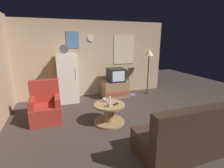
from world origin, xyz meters
TOP-DOWN VIEW (x-y plane):
  - ground_plane at (0.00, 0.00)m, footprint 12.00×12.00m
  - wall_with_art at (0.01, 2.45)m, footprint 5.20×0.12m
  - fridge at (-0.94, 2.03)m, footprint 0.60×0.62m
  - tv_stand at (0.60, 1.92)m, footprint 0.84×0.53m
  - crt_tv at (0.62, 1.92)m, footprint 0.54×0.51m
  - standing_lamp at (1.85, 1.92)m, footprint 0.32×0.32m
  - coffee_table at (-0.17, 0.23)m, footprint 0.72×0.72m
  - wine_glass at (-0.13, 0.30)m, footprint 0.05×0.05m
  - mug_ceramic_white at (-0.24, 0.41)m, footprint 0.08×0.08m
  - mug_ceramic_tan at (-0.23, 0.08)m, footprint 0.08×0.08m
  - remote_control at (-0.04, 0.15)m, footprint 0.15×0.12m
  - armchair at (-1.57, 0.86)m, footprint 0.68×0.68m
  - couch at (0.74, -1.25)m, footprint 1.70×0.80m
  - book_stack at (1.21, 1.84)m, footprint 0.20×0.14m

SIDE VIEW (x-z plane):
  - ground_plane at x=0.00m, z-range 0.00..0.00m
  - book_stack at x=1.21m, z-range 0.00..0.06m
  - coffee_table at x=-0.17m, z-range 0.00..0.46m
  - tv_stand at x=0.60m, z-range 0.00..0.55m
  - couch at x=0.74m, z-range -0.15..0.77m
  - armchair at x=-1.57m, z-range -0.14..0.82m
  - remote_control at x=-0.04m, z-range 0.46..0.49m
  - mug_ceramic_white at x=-0.24m, z-range 0.46..0.55m
  - mug_ceramic_tan at x=-0.23m, z-range 0.46..0.55m
  - wine_glass at x=-0.13m, z-range 0.46..0.61m
  - fridge at x=-0.94m, z-range -0.13..1.64m
  - crt_tv at x=0.62m, z-range 0.55..0.99m
  - wall_with_art at x=0.01m, z-range 0.01..2.52m
  - standing_lamp at x=1.85m, z-range 0.56..2.15m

